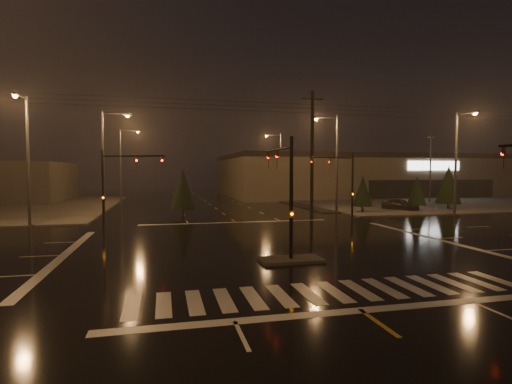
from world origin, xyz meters
TOP-DOWN VIEW (x-y plane):
  - ground at (0.00, 0.00)m, footprint 140.00×140.00m
  - sidewalk_ne at (30.00, 30.00)m, footprint 36.00×36.00m
  - median_island at (0.00, -4.00)m, footprint 3.00×1.60m
  - crosswalk at (0.00, -9.00)m, footprint 15.00×2.60m
  - stop_bar_near at (0.00, -11.00)m, footprint 16.00×0.50m
  - stop_bar_far at (0.00, 11.00)m, footprint 16.00×0.50m
  - parking_lot at (35.00, 28.00)m, footprint 50.00×24.00m
  - retail_building at (35.00, 45.99)m, footprint 60.20×28.30m
  - signal_mast_median at (0.00, -3.07)m, footprint 0.25×4.59m
  - signal_mast_ne at (9.50, 10.14)m, footprint 4.84×1.86m
  - signal_mast_nw at (-9.50, 10.14)m, footprint 4.84×1.86m
  - streetlight_1 at (-11.18, 18.00)m, footprint 2.77×0.32m
  - streetlight_2 at (-11.18, 34.00)m, footprint 2.77×0.32m
  - streetlight_3 at (11.18, 16.00)m, footprint 2.77×0.32m
  - streetlight_4 at (11.18, 36.00)m, footprint 2.77×0.32m
  - streetlight_5 at (-16.00, 11.18)m, footprint 0.32×2.77m
  - streetlight_6 at (22.00, 11.18)m, footprint 0.32×2.77m
  - utility_pole_1 at (8.00, 14.00)m, footprint 2.20×0.32m
  - conifer_0 at (14.37, 15.86)m, footprint 2.04×2.04m
  - conifer_1 at (20.56, 15.53)m, footprint 1.97×1.97m
  - conifer_2 at (25.42, 16.68)m, footprint 2.76×2.76m
  - conifer_3 at (-4.12, 16.95)m, footprint 2.48×2.48m
  - car_parked at (19.44, 16.80)m, footprint 3.42×4.18m

SIDE VIEW (x-z plane):
  - ground at x=0.00m, z-range 0.00..0.00m
  - crosswalk at x=0.00m, z-range 0.00..0.01m
  - stop_bar_near at x=0.00m, z-range 0.00..0.01m
  - stop_bar_far at x=0.00m, z-range 0.00..0.01m
  - parking_lot at x=35.00m, z-range 0.00..0.08m
  - sidewalk_ne at x=30.00m, z-range 0.00..0.12m
  - median_island at x=0.00m, z-range 0.00..0.15m
  - car_parked at x=19.44m, z-range 0.00..1.34m
  - conifer_1 at x=20.56m, z-range 0.35..4.13m
  - conifer_0 at x=14.37m, z-range 0.35..4.23m
  - conifer_3 at x=-4.12m, z-range 0.35..4.92m
  - conifer_2 at x=25.42m, z-range 0.35..5.36m
  - signal_mast_median at x=0.00m, z-range 0.75..6.75m
  - signal_mast_ne at x=9.50m, z-range 0.79..6.79m
  - signal_mast_nw at x=-9.50m, z-range 0.79..6.79m
  - retail_building at x=35.00m, z-range 0.24..7.44m
  - streetlight_1 at x=-11.18m, z-range 0.80..10.80m
  - streetlight_2 at x=-11.18m, z-range 0.80..10.80m
  - streetlight_3 at x=11.18m, z-range 0.80..10.80m
  - streetlight_4 at x=11.18m, z-range 0.80..10.80m
  - streetlight_5 at x=-16.00m, z-range 0.80..10.80m
  - streetlight_6 at x=22.00m, z-range 0.80..10.80m
  - utility_pole_1 at x=8.00m, z-range 0.13..12.13m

